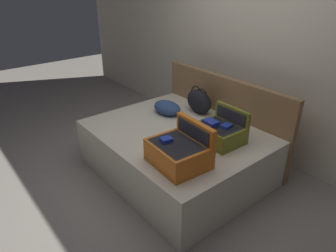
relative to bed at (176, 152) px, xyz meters
The scene contains 8 objects.
ground_plane 0.49m from the bed, 90.00° to the right, with size 12.00×12.00×0.00m, color gray.
back_wall 1.62m from the bed, 90.00° to the left, with size 8.00×0.10×2.60m, color beige.
bed is the anchor object (origin of this frame).
headboard 0.84m from the bed, 90.00° to the left, with size 1.99×0.08×1.03m, color olive.
hard_case_large 0.78m from the bed, 38.12° to the right, with size 0.55×0.48×0.39m.
hard_case_medium 0.65m from the bed, 24.86° to the left, with size 0.47×0.40×0.35m.
duffel_bag 0.75m from the bed, 110.85° to the left, with size 0.43×0.25×0.34m.
pillow_near_headboard 0.61m from the bed, 152.65° to the left, with size 0.39×0.26×0.17m, color navy.
Camera 1 is at (2.36, -1.64, 2.18)m, focal length 33.01 mm.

